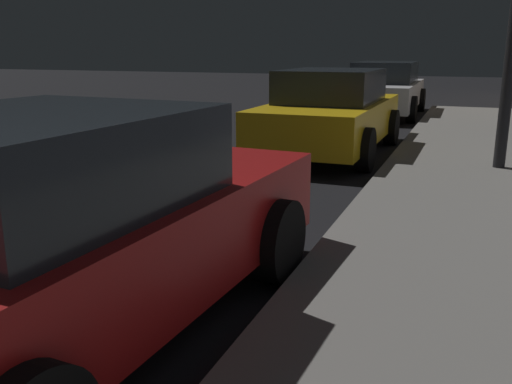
{
  "coord_description": "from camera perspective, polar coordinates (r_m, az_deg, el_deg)",
  "views": [
    {
      "loc": [
        5.15,
        0.83,
        1.77
      ],
      "look_at": [
        4.21,
        3.25,
        1.1
      ],
      "focal_mm": 38.98,
      "sensor_mm": 36.0,
      "label": 1
    }
  ],
  "objects": [
    {
      "name": "car_yellow_cab",
      "position": [
        9.75,
        7.64,
        8.1
      ],
      "size": [
        1.97,
        4.19,
        1.43
      ],
      "color": "gold",
      "rests_on": "ground"
    },
    {
      "name": "car_white",
      "position": [
        15.7,
        13.08,
        10.29
      ],
      "size": [
        2.0,
        4.51,
        1.43
      ],
      "color": "silver",
      "rests_on": "ground"
    },
    {
      "name": "car_red",
      "position": [
        3.62,
        -19.5,
        -3.57
      ],
      "size": [
        2.23,
        4.16,
        1.43
      ],
      "color": "maroon",
      "rests_on": "ground"
    }
  ]
}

